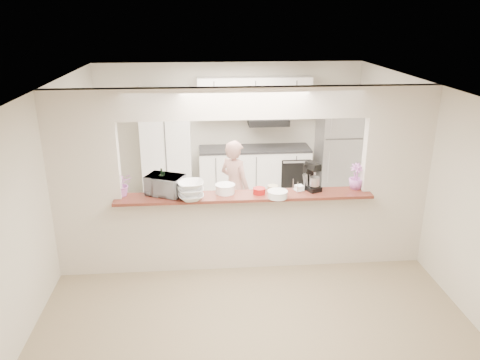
{
  "coord_description": "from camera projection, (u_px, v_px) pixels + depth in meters",
  "views": [
    {
      "loc": [
        -0.54,
        -5.78,
        3.38
      ],
      "look_at": [
        -0.03,
        0.3,
        1.17
      ],
      "focal_mm": 35.0,
      "sensor_mm": 36.0,
      "label": 1
    }
  ],
  "objects": [
    {
      "name": "plate_stack_b",
      "position": [
        277.0,
        194.0,
        6.07
      ],
      "size": [
        0.26,
        0.26,
        0.09
      ],
      "color": "white",
      "rests_on": "bar_counter"
    },
    {
      "name": "utensil_caddy",
      "position": [
        303.0,
        184.0,
        6.31
      ],
      "size": [
        0.27,
        0.21,
        0.23
      ],
      "color": "silver",
      "rests_on": "bar_counter"
    },
    {
      "name": "person",
      "position": [
        235.0,
        187.0,
        7.38
      ],
      "size": [
        0.65,
        0.65,
        1.51
      ],
      "primitive_type": "imported",
      "rotation": [
        0.0,
        0.0,
        2.36
      ],
      "color": "tan",
      "rests_on": "floor"
    },
    {
      "name": "flower_right",
      "position": [
        356.0,
        176.0,
        6.34
      ],
      "size": [
        0.2,
        0.2,
        0.35
      ],
      "primitive_type": "imported",
      "rotation": [
        0.0,
        0.0,
        -0.04
      ],
      "color": "#D271D2",
      "rests_on": "bar_counter"
    },
    {
      "name": "refrigerator",
      "position": [
        338.0,
        151.0,
        8.96
      ],
      "size": [
        0.75,
        0.7,
        1.7
      ],
      "primitive_type": "cube",
      "color": "#B1B0B6",
      "rests_on": "floor"
    },
    {
      "name": "toaster_oven",
      "position": [
        165.0,
        185.0,
        6.16
      ],
      "size": [
        0.56,
        0.48,
        0.26
      ],
      "primitive_type": "imported",
      "rotation": [
        0.0,
        0.0,
        -0.41
      ],
      "color": "#9FA0A4",
      "rests_on": "bar_counter"
    },
    {
      "name": "stand_mixer",
      "position": [
        311.0,
        177.0,
        6.31
      ],
      "size": [
        0.26,
        0.3,
        0.39
      ],
      "color": "black",
      "rests_on": "bar_counter"
    },
    {
      "name": "tan_bowl",
      "position": [
        273.0,
        188.0,
        6.33
      ],
      "size": [
        0.14,
        0.14,
        0.07
      ],
      "primitive_type": "cylinder",
      "color": "tan",
      "rests_on": "bar_counter"
    },
    {
      "name": "plate_stack_a",
      "position": [
        225.0,
        189.0,
        6.22
      ],
      "size": [
        0.26,
        0.26,
        0.12
      ],
      "color": "white",
      "rests_on": "bar_counter"
    },
    {
      "name": "wine_bottle_a",
      "position": [
        165.0,
        185.0,
        6.18
      ],
      "size": [
        0.06,
        0.06,
        0.32
      ],
      "color": "black",
      "rests_on": "bar_counter"
    },
    {
      "name": "floor",
      "position": [
        244.0,
        265.0,
        6.61
      ],
      "size": [
        6.0,
        6.0,
        0.0
      ],
      "primitive_type": "plane",
      "color": "gray",
      "rests_on": "ground"
    },
    {
      "name": "flower_left",
      "position": [
        122.0,
        184.0,
        6.1
      ],
      "size": [
        0.31,
        0.28,
        0.32
      ],
      "primitive_type": "imported",
      "rotation": [
        0.0,
        0.0,
        0.13
      ],
      "color": "#CB6BB7",
      "rests_on": "bar_counter"
    },
    {
      "name": "partition",
      "position": [
        244.0,
        165.0,
        6.1
      ],
      "size": [
        5.0,
        0.15,
        2.5
      ],
      "color": "beige",
      "rests_on": "floor"
    },
    {
      "name": "kitchen_cabinets",
      "position": [
        221.0,
        146.0,
        8.81
      ],
      "size": [
        3.15,
        0.62,
        2.25
      ],
      "color": "white",
      "rests_on": "floor"
    },
    {
      "name": "wine_bottle_b",
      "position": [
        162.0,
        184.0,
        6.17
      ],
      "size": [
        0.07,
        0.07,
        0.35
      ],
      "color": "black",
      "rests_on": "bar_counter"
    },
    {
      "name": "red_bowl",
      "position": [
        259.0,
        191.0,
        6.21
      ],
      "size": [
        0.17,
        0.17,
        0.08
      ],
      "primitive_type": "cylinder",
      "color": "maroon",
      "rests_on": "bar_counter"
    },
    {
      "name": "bar_counter",
      "position": [
        244.0,
        228.0,
        6.41
      ],
      "size": [
        3.4,
        0.38,
        1.09
      ],
      "color": "beige",
      "rests_on": "floor"
    },
    {
      "name": "serving_bowls",
      "position": [
        191.0,
        191.0,
        5.98
      ],
      "size": [
        0.37,
        0.37,
        0.24
      ],
      "primitive_type": "imported",
      "rotation": [
        0.0,
        0.0,
        0.13
      ],
      "color": "white",
      "rests_on": "bar_counter"
    },
    {
      "name": "tile_overlay",
      "position": [
        236.0,
        219.0,
        8.06
      ],
      "size": [
        5.0,
        2.9,
        0.01
      ],
      "primitive_type": "cube",
      "color": "beige",
      "rests_on": "floor"
    }
  ]
}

